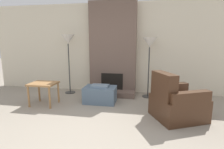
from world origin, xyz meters
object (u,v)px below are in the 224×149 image
(side_table, at_px, (43,86))
(floor_lamp_left, at_px, (68,42))
(ottoman, at_px, (100,94))
(floor_lamp_right, at_px, (150,45))
(armchair, at_px, (175,104))

(side_table, xyz_separation_m, floor_lamp_left, (0.20, 1.06, 1.03))
(ottoman, height_order, floor_lamp_right, floor_lamp_right)
(ottoman, xyz_separation_m, armchair, (1.68, -0.66, 0.09))
(floor_lamp_right, bearing_deg, armchair, -69.82)
(armchair, distance_m, floor_lamp_left, 3.28)
(armchair, bearing_deg, ottoman, 43.60)
(floor_lamp_left, xyz_separation_m, floor_lamp_right, (2.27, 0.00, -0.08))
(armchair, distance_m, floor_lamp_right, 1.80)
(armchair, relative_size, floor_lamp_right, 0.70)
(floor_lamp_right, bearing_deg, floor_lamp_left, 180.00)
(armchair, xyz_separation_m, floor_lamp_left, (-2.76, 1.33, 1.19))
(armchair, height_order, floor_lamp_right, floor_lamp_right)
(ottoman, relative_size, floor_lamp_left, 0.46)
(ottoman, xyz_separation_m, side_table, (-1.29, -0.40, 0.25))
(floor_lamp_right, bearing_deg, ottoman, -150.92)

